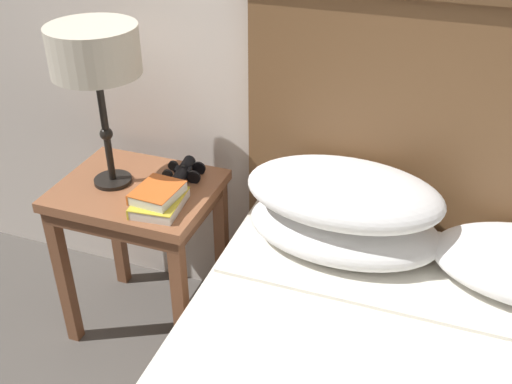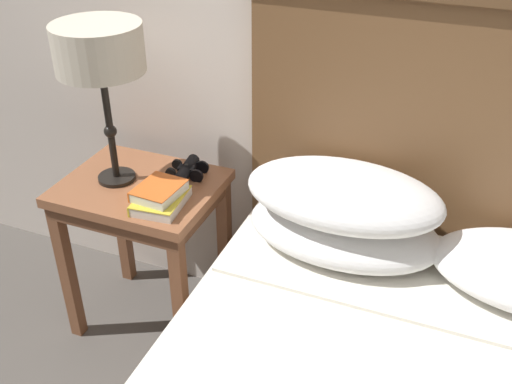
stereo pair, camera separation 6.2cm
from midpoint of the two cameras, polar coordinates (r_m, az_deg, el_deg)
The scene contains 5 objects.
nightstand at distance 2.16m, azimuth -9.97°, elevation -1.45°, with size 0.54×0.43×0.63m.
table_lamp at distance 1.96m, azimuth -13.82°, elevation 12.76°, with size 0.28×0.28×0.55m.
book_on_nightstand at distance 1.97m, azimuth -8.22°, elevation -0.84°, with size 0.16×0.20×0.04m.
book_stacked_on_top at distance 1.95m, azimuth -8.38°, elevation 0.14°, with size 0.14×0.17×0.04m.
binoculars_pair at distance 2.12m, azimuth -5.76°, elevation 2.10°, with size 0.15×0.16×0.05m.
Camera 2 is at (0.34, -0.90, 1.70)m, focal length 42.00 mm.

